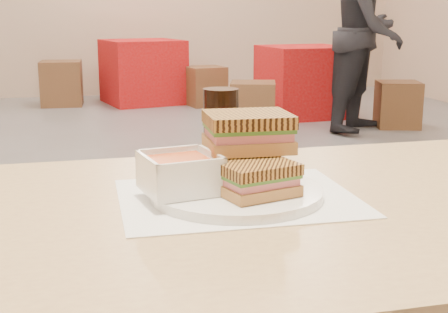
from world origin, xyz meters
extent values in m
cube|color=tan|center=(0.02, -2.02, 0.73)|extent=(1.20, 0.70, 0.03)
cylinder|color=tan|center=(0.57, -1.72, 0.36)|extent=(0.06, 0.06, 0.72)
cube|color=white|center=(0.03, -1.99, 0.75)|extent=(0.36, 0.29, 0.00)
cylinder|color=white|center=(0.03, -1.99, 0.76)|extent=(0.27, 0.27, 0.01)
cube|color=white|center=(-0.05, -1.98, 0.79)|extent=(0.12, 0.12, 0.04)
cube|color=#D55925|center=(-0.05, -1.98, 0.81)|extent=(0.10, 0.10, 0.01)
cube|color=white|center=(0.00, -1.97, 0.82)|extent=(0.02, 0.11, 0.01)
cube|color=white|center=(-0.10, -1.99, 0.82)|extent=(0.02, 0.11, 0.01)
cube|color=white|center=(-0.06, -1.93, 0.82)|extent=(0.11, 0.02, 0.01)
cube|color=white|center=(-0.04, -2.03, 0.82)|extent=(0.11, 0.02, 0.01)
cube|color=#B0803E|center=(0.05, -2.03, 0.77)|extent=(0.13, 0.11, 0.02)
cube|color=#C3666A|center=(0.05, -2.03, 0.79)|extent=(0.12, 0.11, 0.01)
cube|color=#386B23|center=(0.05, -2.03, 0.80)|extent=(0.12, 0.11, 0.01)
cube|color=olive|center=(0.05, -2.03, 0.81)|extent=(0.13, 0.11, 0.02)
cube|color=#B0803E|center=(0.06, -1.95, 0.83)|extent=(0.13, 0.11, 0.02)
cube|color=#C3666A|center=(0.06, -1.95, 0.84)|extent=(0.12, 0.10, 0.01)
cube|color=#386B23|center=(0.06, -1.95, 0.85)|extent=(0.13, 0.11, 0.01)
cube|color=olive|center=(0.06, -1.95, 0.87)|extent=(0.13, 0.11, 0.02)
cylinder|color=black|center=(0.06, -1.76, 0.82)|extent=(0.07, 0.07, 0.14)
cube|color=#AC0709|center=(2.05, 2.95, 0.35)|extent=(0.84, 0.84, 0.69)
cube|color=#AC0709|center=(0.59, 4.22, 0.36)|extent=(0.96, 0.96, 0.71)
cube|color=brown|center=(1.32, 2.26, 0.22)|extent=(0.48, 0.48, 0.43)
cube|color=brown|center=(2.65, 2.14, 0.21)|extent=(0.46, 0.46, 0.41)
cube|color=brown|center=(-0.32, 4.23, 0.25)|extent=(0.47, 0.47, 0.49)
cube|color=brown|center=(1.24, 3.83, 0.22)|extent=(0.45, 0.45, 0.43)
imported|color=black|center=(2.30, 2.06, 0.86)|extent=(1.05, 1.04, 1.72)
camera|label=1|loc=(-0.20, -2.86, 1.03)|focal=49.51mm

